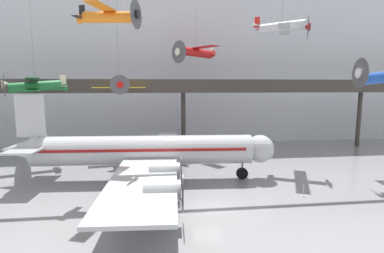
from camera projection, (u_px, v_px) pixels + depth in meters
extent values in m
plane|color=gray|center=(208.00, 208.00, 25.81)|extent=(260.00, 260.00, 0.00)
cube|color=silver|center=(179.00, 64.00, 53.77)|extent=(140.00, 3.00, 28.47)
cube|color=#38332D|center=(184.00, 90.00, 46.02)|extent=(110.00, 3.20, 0.90)
cube|color=#38332D|center=(185.00, 83.00, 44.37)|extent=(110.00, 0.12, 1.10)
cylinder|color=#38332D|center=(183.00, 122.00, 47.67)|extent=(0.70, 0.70, 9.35)
cylinder|color=#38332D|center=(359.00, 119.00, 51.31)|extent=(0.70, 0.70, 9.35)
cylinder|color=#B7BABF|center=(144.00, 150.00, 32.57)|extent=(23.63, 4.68, 3.18)
sphere|color=#B7BABF|center=(260.00, 149.00, 33.30)|extent=(3.12, 3.12, 3.12)
cone|color=#B7BABF|center=(21.00, 150.00, 31.80)|extent=(4.31, 3.19, 2.93)
cube|color=maroon|center=(144.00, 147.00, 32.53)|extent=(22.00, 4.63, 0.29)
cube|color=#B7BABF|center=(156.00, 141.00, 41.71)|extent=(6.41, 15.33, 0.28)
cube|color=#B7BABF|center=(143.00, 184.00, 23.72)|extent=(6.41, 15.33, 0.28)
cylinder|color=#B7BABF|center=(168.00, 145.00, 38.53)|extent=(2.82, 1.70, 1.53)
cylinder|color=#4C4C51|center=(179.00, 145.00, 38.62)|extent=(0.25, 2.90, 2.90)
cylinder|color=#B7BABF|center=(168.00, 138.00, 43.58)|extent=(2.82, 1.70, 1.53)
cylinder|color=#4C4C51|center=(179.00, 138.00, 43.66)|extent=(0.25, 2.90, 2.90)
cylinder|color=#B7BABF|center=(165.00, 171.00, 27.07)|extent=(2.82, 1.70, 1.53)
cylinder|color=#4C4C51|center=(181.00, 171.00, 27.16)|extent=(0.25, 2.90, 2.90)
cylinder|color=#B7BABF|center=(162.00, 190.00, 22.03)|extent=(2.82, 1.70, 1.53)
cylinder|color=#4C4C51|center=(183.00, 190.00, 22.11)|extent=(0.25, 2.90, 2.90)
cube|color=#B7BABF|center=(30.00, 116.00, 31.38)|extent=(3.01, 0.39, 4.45)
cube|color=#B7BABF|center=(36.00, 146.00, 31.83)|extent=(3.52, 8.45, 0.20)
cylinder|color=#4C4C51|center=(242.00, 168.00, 33.49)|extent=(0.20, 0.20, 1.21)
cylinder|color=black|center=(242.00, 173.00, 33.58)|extent=(1.32, 0.46, 1.30)
cylinder|color=#4C4C51|center=(149.00, 164.00, 35.40)|extent=(0.20, 0.20, 1.21)
cylinder|color=black|center=(149.00, 169.00, 35.49)|extent=(1.32, 0.46, 1.30)
cylinder|color=#4C4C51|center=(144.00, 177.00, 30.37)|extent=(0.20, 0.20, 1.21)
cylinder|color=black|center=(144.00, 183.00, 30.45)|extent=(1.32, 0.46, 1.30)
cylinder|color=#1E6B33|center=(35.00, 86.00, 38.07)|extent=(6.09, 3.47, 1.69)
cone|color=beige|center=(6.00, 84.00, 36.51)|extent=(1.35, 1.41, 1.12)
cylinder|color=#4C4C51|center=(4.00, 84.00, 36.40)|extent=(1.27, 3.00, 3.23)
cone|color=#1E6B33|center=(60.00, 88.00, 39.53)|extent=(1.96, 1.62, 1.17)
cube|color=#1E6B33|center=(32.00, 78.00, 37.76)|extent=(4.82, 8.94, 0.10)
cube|color=#1E6B33|center=(32.00, 90.00, 37.96)|extent=(4.82, 8.94, 0.10)
cube|color=beige|center=(63.00, 81.00, 39.57)|extent=(0.70, 0.34, 1.49)
cube|color=beige|center=(63.00, 86.00, 39.68)|extent=(1.91, 3.27, 0.06)
cylinder|color=slate|center=(32.00, 36.00, 37.22)|extent=(0.04, 0.04, 11.15)
cylinder|color=yellow|center=(119.00, 85.00, 42.04)|extent=(1.73, 4.92, 1.15)
cone|color=red|center=(120.00, 85.00, 39.63)|extent=(1.01, 0.92, 0.89)
cylinder|color=#4C4C51|center=(120.00, 85.00, 39.46)|extent=(2.56, 0.44, 2.58)
cone|color=yellow|center=(118.00, 86.00, 44.28)|extent=(1.04, 1.43, 0.89)
cube|color=yellow|center=(119.00, 88.00, 41.80)|extent=(7.34, 2.28, 0.10)
cube|color=red|center=(118.00, 81.00, 44.46)|extent=(0.15, 0.59, 1.19)
cube|color=red|center=(118.00, 85.00, 44.54)|extent=(2.64, 0.98, 0.06)
cylinder|color=slate|center=(118.00, 41.00, 41.20)|extent=(0.04, 0.04, 11.15)
cylinder|color=silver|center=(282.00, 27.00, 37.27)|extent=(5.55, 3.33, 1.50)
cone|color=red|center=(306.00, 27.00, 36.44)|extent=(1.25, 1.31, 1.03)
cylinder|color=#4C4C51|center=(308.00, 27.00, 36.38)|extent=(1.26, 2.72, 2.97)
cone|color=silver|center=(260.00, 26.00, 38.03)|extent=(1.80, 1.52, 1.07)
cube|color=silver|center=(284.00, 29.00, 37.21)|extent=(4.65, 8.14, 0.10)
cube|color=red|center=(257.00, 23.00, 38.06)|extent=(0.64, 0.33, 1.37)
cube|color=red|center=(257.00, 28.00, 38.16)|extent=(1.83, 2.98, 0.06)
cylinder|color=slate|center=(283.00, 5.00, 36.90)|extent=(0.04, 0.04, 4.14)
cylinder|color=orange|center=(108.00, 17.00, 28.21)|extent=(5.08, 2.61, 1.25)
cone|color=black|center=(134.00, 15.00, 27.65)|extent=(1.08, 1.15, 0.93)
cylinder|color=#4C4C51|center=(136.00, 14.00, 27.62)|extent=(0.91, 2.55, 2.68)
cone|color=orange|center=(85.00, 20.00, 28.73)|extent=(1.58, 1.28, 0.94)
cube|color=orange|center=(111.00, 12.00, 28.08)|extent=(3.60, 7.51, 0.10)
cube|color=black|center=(82.00, 12.00, 28.69)|extent=(0.59, 0.25, 1.24)
cube|color=black|center=(82.00, 18.00, 28.77)|extent=(1.45, 2.73, 0.06)
cone|color=white|center=(362.00, 73.00, 31.44)|extent=(1.08, 1.19, 1.08)
cylinder|color=#4C4C51|center=(360.00, 73.00, 31.44)|extent=(0.42, 3.10, 3.12)
cylinder|color=red|center=(196.00, 53.00, 45.76)|extent=(5.73, 4.50, 1.49)
cone|color=silver|center=(180.00, 52.00, 43.69)|extent=(1.47, 1.50, 1.13)
cylinder|color=#4C4C51|center=(179.00, 52.00, 43.54)|extent=(1.89, 2.71, 3.26)
cone|color=red|center=(210.00, 53.00, 47.69)|extent=(1.98, 1.82, 1.13)
cube|color=red|center=(194.00, 48.00, 45.43)|extent=(6.42, 8.37, 0.10)
cube|color=silver|center=(211.00, 49.00, 47.84)|extent=(0.64, 0.47, 1.51)
cube|color=silver|center=(211.00, 54.00, 47.94)|extent=(2.46, 3.10, 0.06)
cylinder|color=slate|center=(196.00, 27.00, 45.24)|extent=(0.04, 0.04, 6.30)
cylinder|color=#B2B5BA|center=(303.00, 196.00, 28.50)|extent=(0.36, 0.36, 0.04)
cylinder|color=#B2B5BA|center=(303.00, 191.00, 28.43)|extent=(0.07, 0.07, 0.95)
sphere|color=#B2B5BA|center=(304.00, 186.00, 28.36)|extent=(0.10, 0.10, 0.10)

